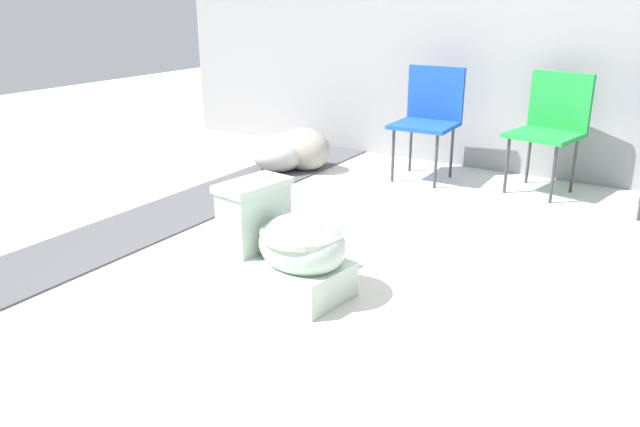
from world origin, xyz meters
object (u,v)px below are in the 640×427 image
Objects in this scene: folding_chair_middle at (552,120)px; boulder_far at (279,153)px; folding_chair_left at (430,111)px; toilet at (287,248)px; boulder_near at (304,149)px.

boulder_far is at bearing -61.34° from folding_chair_middle.
toilet is at bearing 4.11° from folding_chair_left.
boulder_near is at bearing -63.49° from folding_chair_middle.
folding_chair_middle is at bearing 15.01° from boulder_near.
folding_chair_middle is 2.06m from boulder_far.
folding_chair_middle is (0.87, 0.12, 0.00)m from folding_chair_left.
boulder_near is (-1.78, -0.48, -0.34)m from folding_chair_middle.
toilet is at bearing -58.83° from boulder_near.
toilet is 0.81× the size of folding_chair_left.
folding_chair_left is 0.87m from folding_chair_middle.
boulder_near is at bearing -70.11° from folding_chair_left.
folding_chair_middle reaches higher than boulder_near.
folding_chair_middle is 1.87m from boulder_near.
toilet is 0.81× the size of folding_chair_middle.
boulder_near reaches higher than boulder_far.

